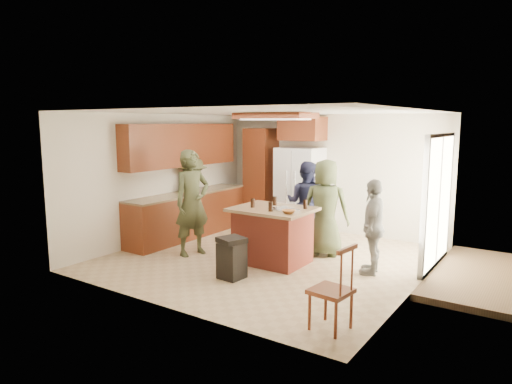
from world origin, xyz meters
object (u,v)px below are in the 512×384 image
Objects in this scene: person_front_left at (192,203)px; kitchen_island at (273,235)px; person_side_right at (373,227)px; person_counter at (193,196)px; refrigerator at (300,190)px; trash_bin at (232,258)px; person_behind_left at (306,203)px; person_behind_right at (325,208)px; spindle_chair at (333,291)px.

person_front_left reaches higher than kitchen_island.
person_side_right is 4.00m from person_counter.
person_front_left is 1.15× the size of person_counter.
trash_bin is (0.63, -3.27, -0.58)m from refrigerator.
refrigerator reaches higher than person_behind_left.
person_side_right is at bearing 138.49° from person_behind_left.
person_behind_left is 2.38m from person_counter.
kitchen_island is at bearing 84.85° from trash_bin.
person_behind_right is 1.05× the size of person_counter.
spindle_chair is (2.02, -3.19, -0.35)m from person_behind_left.
person_behind_right is 2.94m from person_counter.
person_side_right is at bearing -99.91° from person_counter.
trash_bin is (2.31, -1.74, -0.49)m from person_counter.
person_front_left is at bearing -143.77° from person_counter.
refrigerator reaches higher than trash_bin.
refrigerator is (-1.26, 1.37, 0.05)m from person_behind_right.
refrigerator reaches higher than person_side_right.
kitchen_island is at bearing 84.80° from person_behind_left.
person_behind_left is 2.00m from person_side_right.
person_behind_left is (1.29, 1.81, -0.13)m from person_front_left.
person_behind_right is 1.71× the size of spindle_chair.
kitchen_island is at bearing -72.28° from refrigerator.
person_counter is (-2.94, -0.16, -0.04)m from person_behind_right.
person_side_right is (1.71, -1.03, -0.06)m from person_behind_left.
person_behind_left is 1.08× the size of person_side_right.
person_side_right is 2.22m from trash_bin.
person_counter is at bearing 6.50° from person_behind_left.
refrigerator is 2.86× the size of trash_bin.
person_counter is 0.90× the size of refrigerator.
refrigerator is at bearing 100.91° from trash_bin.
person_side_right is at bearing 98.19° from spindle_chair.
trash_bin is at bearing 159.15° from spindle_chair.
person_side_right reaches higher than spindle_chair.
person_front_left reaches higher than person_behind_left.
person_behind_left reaches higher than trash_bin.
person_behind_left is at bearing 90.93° from trash_bin.
person_behind_right reaches higher than person_behind_left.
person_behind_right reaches higher than person_side_right.
person_counter is (-3.98, 0.34, 0.07)m from person_side_right.
refrigerator is at bearing 123.01° from spindle_chair.
person_front_left is 3.62m from spindle_chair.
person_side_right is (1.05, -0.50, -0.11)m from person_behind_right.
person_behind_right is 2.70× the size of trash_bin.
person_front_left is 2.34m from person_behind_right.
person_counter is 2.94m from trash_bin.
person_behind_right is at bearing 71.75° from trash_bin.
trash_bin is (-1.67, -1.40, -0.42)m from person_side_right.
person_side_right is 1.49× the size of spindle_chair.
person_front_left is 1.17× the size of person_behind_left.
spindle_chair is at bearing 104.73° from person_behind_right.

